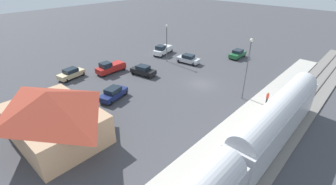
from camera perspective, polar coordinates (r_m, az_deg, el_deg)
ground_plane at (r=39.05m, az=7.95°, el=2.02°), size 200.00×200.00×0.00m
railway_track at (r=34.23m, az=27.48°, el=-4.91°), size 4.80×70.00×0.30m
platform at (r=35.07m, az=21.40°, el=-2.66°), size 3.20×46.00×0.30m
passenger_train at (r=20.26m, az=15.37°, el=-16.90°), size 2.93×37.03×4.98m
station_building at (r=28.25m, az=-26.10°, el=-4.70°), size 12.20×8.42×5.67m
pedestrian_on_platform at (r=34.81m, az=22.82°, el=-1.03°), size 0.36×0.36×1.71m
pickup_white at (r=52.50m, az=-1.26°, el=10.28°), size 3.14×5.70×2.14m
sedan_tan at (r=43.73m, az=-22.30°, el=4.28°), size 2.52×4.73×1.74m
pickup_red at (r=43.93m, az=-13.71°, el=5.93°), size 1.99×5.41×2.14m
sedan_silver at (r=47.42m, az=4.89°, el=8.05°), size 4.70×2.70×1.74m
sedan_green at (r=52.37m, az=16.41°, el=8.94°), size 1.90×4.52×1.74m
sedan_navy at (r=34.81m, az=-13.03°, el=-0.20°), size 2.88×4.81×1.74m
sedan_black at (r=41.95m, az=-6.00°, el=5.32°), size 4.76×2.86×1.74m
light_pole_near_platform at (r=33.85m, az=18.65°, el=6.72°), size 0.44×0.44×8.82m
light_pole_lot_center at (r=47.08m, az=-0.31°, el=12.80°), size 0.44×0.44×7.30m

